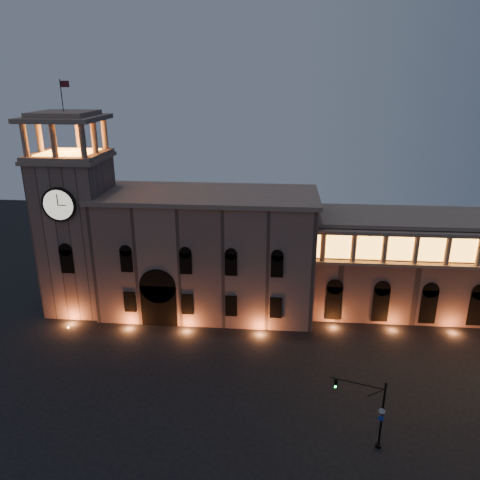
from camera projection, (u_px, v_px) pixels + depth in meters
The scene contains 5 objects.
ground at pixel (197, 405), 49.39m from camera, with size 160.00×160.00×0.00m, color black.
government_building at pixel (207, 253), 67.21m from camera, with size 30.80×12.80×17.60m.
clock_tower at pixel (78, 227), 66.55m from camera, with size 9.80×9.80×32.40m.
colonnade_wing at pixel (445, 264), 66.80m from camera, with size 40.60×11.50×14.50m.
traffic_light at pixel (372, 412), 42.90m from camera, with size 5.05×1.73×7.17m.
Camera 1 is at (8.02, -40.14, 33.01)m, focal length 35.00 mm.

